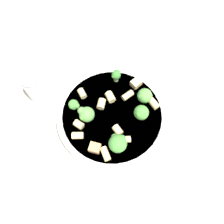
{
  "coord_description": "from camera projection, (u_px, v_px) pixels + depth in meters",
  "views": [
    {
      "loc": [
        0.19,
        -0.06,
        0.5
      ],
      "look_at": [
        0.0,
        0.0,
        0.04
      ],
      "focal_mm": 35.0,
      "sensor_mm": 36.0,
      "label": 1
    }
  ],
  "objects": [
    {
      "name": "pepper_shaker",
      "position": [
        33.0,
        87.0,
        0.51
      ],
      "size": [
        0.04,
        0.04,
        0.1
      ],
      "color": "silver",
      "rests_on": "ground_plane"
    },
    {
      "name": "rigatoni_9",
      "position": [
        101.0,
        104.0,
        0.51
      ],
      "size": [
        0.03,
        0.03,
        0.02
      ],
      "primitive_type": "cylinder",
      "rotation": [
        1.57,
        0.0,
        1.09
      ],
      "color": "#E0C67F",
      "rests_on": "pasta_bowl"
    },
    {
      "name": "chicken_chunk_0",
      "position": [
        95.0,
        148.0,
        0.47
      ],
      "size": [
        0.03,
        0.03,
        0.02
      ],
      "primitive_type": "cube",
      "rotation": [
        0.0,
        0.0,
        1.03
      ],
      "color": "tan",
      "rests_on": "pasta_bowl"
    },
    {
      "name": "broccoli_floret_0",
      "position": [
        86.0,
        114.0,
        0.49
      ],
      "size": [
        0.04,
        0.04,
        0.04
      ],
      "color": "#93B766",
      "rests_on": "pasta_bowl"
    },
    {
      "name": "broccoli_floret_4",
      "position": [
        74.0,
        105.0,
        0.5
      ],
      "size": [
        0.03,
        0.02,
        0.03
      ],
      "color": "#93B766",
      "rests_on": "pasta_bowl"
    },
    {
      "name": "broccoli_floret_2",
      "position": [
        141.0,
        113.0,
        0.49
      ],
      "size": [
        0.03,
        0.03,
        0.04
      ],
      "color": "#93B766",
      "rests_on": "pasta_bowl"
    },
    {
      "name": "broccoli_floret_3",
      "position": [
        116.0,
        75.0,
        0.53
      ],
      "size": [
        0.02,
        0.02,
        0.03
      ],
      "color": "#9EC175",
      "rests_on": "pasta_bowl"
    },
    {
      "name": "rigatoni_3",
      "position": [
        117.0,
        130.0,
        0.48
      ],
      "size": [
        0.03,
        0.02,
        0.02
      ],
      "primitive_type": "cylinder",
      "rotation": [
        1.57,
        0.0,
        1.89
      ],
      "color": "#E0C67F",
      "rests_on": "pasta_bowl"
    },
    {
      "name": "chicken_chunk_1",
      "position": [
        136.0,
        83.0,
        0.53
      ],
      "size": [
        0.03,
        0.03,
        0.02
      ],
      "primitive_type": "cube",
      "rotation": [
        0.0,
        0.0,
        2.01
      ],
      "color": "tan",
      "rests_on": "pasta_bowl"
    },
    {
      "name": "rigatoni_1",
      "position": [
        79.0,
        124.0,
        0.49
      ],
      "size": [
        0.03,
        0.03,
        0.02
      ],
      "primitive_type": "cylinder",
      "rotation": [
        1.57,
        0.0,
        2.27
      ],
      "color": "#E0C67F",
      "rests_on": "pasta_bowl"
    },
    {
      "name": "rigatoni_2",
      "position": [
        82.0,
        93.0,
        0.52
      ],
      "size": [
        0.03,
        0.02,
        0.02
      ],
      "primitive_type": "cylinder",
      "rotation": [
        1.57,
        0.0,
        1.78
      ],
      "color": "#E0C67F",
      "rests_on": "pasta_bowl"
    },
    {
      "name": "broccoli_floret_5",
      "position": [
        145.0,
        96.0,
        0.5
      ],
      "size": [
        0.03,
        0.03,
        0.04
      ],
      "color": "#84AD60",
      "rests_on": "pasta_bowl"
    },
    {
      "name": "rigatoni_6",
      "position": [
        110.0,
        97.0,
        0.52
      ],
      "size": [
        0.03,
        0.02,
        0.02
      ],
      "primitive_type": "cylinder",
      "rotation": [
        1.57,
        0.0,
        1.74
      ],
      "color": "#E0C67F",
      "rests_on": "pasta_bowl"
    },
    {
      "name": "broccoli_floret_1",
      "position": [
        118.0,
        143.0,
        0.46
      ],
      "size": [
        0.04,
        0.04,
        0.04
      ],
      "color": "#93B766",
      "rests_on": "pasta_bowl"
    },
    {
      "name": "rigatoni_7",
      "position": [
        78.0,
        135.0,
        0.48
      ],
      "size": [
        0.02,
        0.03,
        0.02
      ],
      "primitive_type": "cylinder",
      "rotation": [
        1.57,
        0.0,
        2.88
      ],
      "color": "#E0C67F",
      "rests_on": "pasta_bowl"
    },
    {
      "name": "rigatoni_0",
      "position": [
        128.0,
        95.0,
        0.52
      ],
      "size": [
        0.02,
        0.03,
        0.01
      ],
      "primitive_type": "cylinder",
      "rotation": [
        1.57,
        0.0,
        0.38
      ],
      "color": "#E0C67F",
      "rests_on": "pasta_bowl"
    },
    {
      "name": "pasta_bowl",
      "position": [
        112.0,
        116.0,
        0.52
      ],
      "size": [
        0.26,
        0.26,
        0.03
      ],
      "color": "silver",
      "rests_on": "ground_plane"
    },
    {
      "name": "rigatoni_5",
      "position": [
        154.0,
        104.0,
        0.51
      ],
      "size": [
        0.03,
        0.02,
        0.02
      ],
      "primitive_type": "cylinder",
      "rotation": [
        1.57,
        0.0,
        1.89
      ],
      "color": "#E0C67F",
      "rests_on": "pasta_bowl"
    },
    {
      "name": "rigatoni_8",
      "position": [
        105.0,
        154.0,
        0.46
      ],
      "size": [
        0.03,
        0.02,
        0.01
      ],
      "primitive_type": "cylinder",
      "rotation": [
        1.57,
        0.0,
        1.68
      ],
      "color": "#E0C67F",
      "rests_on": "pasta_bowl"
    },
    {
      "name": "rigatoni_4",
      "position": [
        126.0,
        139.0,
        0.48
      ],
      "size": [
        0.02,
        0.02,
        0.01
      ],
      "primitive_type": "cylinder",
      "rotation": [
        1.57,
        0.0,
        2.93
      ],
      "color": "#E0C67F",
      "rests_on": "pasta_bowl"
    },
    {
      "name": "ground_plane",
      "position": [
        112.0,
        119.0,
        0.54
      ],
      "size": [
        2.0,
        2.0,
        0.0
      ],
      "primitive_type": "plane",
      "color": "#BCB29E"
    }
  ]
}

